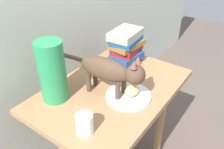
% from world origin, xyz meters
% --- Properties ---
extents(side_table, '(0.80, 0.54, 0.58)m').
position_xyz_m(side_table, '(0.00, 0.00, 0.49)').
color(side_table, '#9E724C').
rests_on(side_table, ground).
extents(plate, '(0.22, 0.22, 0.01)m').
position_xyz_m(plate, '(-0.01, -0.11, 0.58)').
color(plate, silver).
rests_on(plate, side_table).
extents(bread_roll, '(0.09, 0.07, 0.05)m').
position_xyz_m(bread_roll, '(-0.01, -0.12, 0.61)').
color(bread_roll, '#E0BC7A').
rests_on(bread_roll, plate).
extents(cat, '(0.12, 0.48, 0.23)m').
position_xyz_m(cat, '(-0.04, -0.02, 0.71)').
color(cat, '#4C3828').
rests_on(cat, side_table).
extents(book_stack, '(0.21, 0.16, 0.20)m').
position_xyz_m(book_stack, '(0.26, 0.08, 0.68)').
color(book_stack, black).
rests_on(book_stack, side_table).
extents(green_vase, '(0.12, 0.12, 0.29)m').
position_xyz_m(green_vase, '(-0.22, 0.17, 0.72)').
color(green_vase, '#288C51').
rests_on(green_vase, side_table).
extents(candle_jar, '(0.07, 0.07, 0.08)m').
position_xyz_m(candle_jar, '(-0.30, -0.09, 0.61)').
color(candle_jar, silver).
rests_on(candle_jar, side_table).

